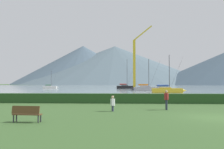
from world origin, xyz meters
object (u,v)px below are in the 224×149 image
person_seated_viewer (113,103)px  person_standing_walker (166,98)px  dock_crane (135,67)px  sailboat_slip_1 (126,87)px  sailboat_slip_4 (147,88)px  park_bench_near_path (27,113)px  sailboat_slip_5 (50,87)px  sailboat_slip_6 (167,90)px

person_seated_viewer → person_standing_walker: size_ratio=0.76×
dock_crane → sailboat_slip_1: bearing=97.3°
sailboat_slip_4 → person_standing_walker: 50.78m
person_standing_walker → dock_crane: size_ratio=0.08×
park_bench_near_path → sailboat_slip_4: bearing=82.6°
sailboat_slip_4 → dock_crane: (-3.32, 6.39, 6.69)m
dock_crane → person_standing_walker: bearing=-89.9°
dock_crane → person_seated_viewer: bearing=-94.2°
sailboat_slip_5 → person_seated_viewer: (31.49, -83.53, 0.13)m
sailboat_slip_4 → person_seated_viewer: 52.51m
sailboat_slip_6 → park_bench_near_path: (-15.59, -42.69, -0.12)m
person_seated_viewer → dock_crane: bearing=94.3°
person_standing_walker → sailboat_slip_6: bearing=76.5°
person_seated_viewer → person_standing_walker: 4.66m
sailboat_slip_1 → person_seated_viewer: sailboat_slip_1 is taller
sailboat_slip_5 → person_standing_walker: sailboat_slip_5 is taller
sailboat_slip_5 → person_standing_walker: size_ratio=4.70×
park_bench_near_path → dock_crane: size_ratio=0.08×
sailboat_slip_1 → sailboat_slip_5: size_ratio=1.59×
person_standing_walker → person_seated_viewer: bearing=-167.4°
person_standing_walker → sailboat_slip_4: bearing=83.1°
park_bench_near_path → person_standing_walker: person_standing_walker is taller
sailboat_slip_1 → person_seated_viewer: 80.38m
sailboat_slip_4 → sailboat_slip_6: 15.24m
sailboat_slip_1 → sailboat_slip_4: sailboat_slip_1 is taller
sailboat_slip_1 → dock_crane: dock_crane is taller
park_bench_near_path → person_seated_viewer: size_ratio=1.35×
sailboat_slip_5 → dock_crane: (35.81, -25.19, 6.83)m
sailboat_slip_4 → person_seated_viewer: (-7.64, -51.96, -0.01)m
sailboat_slip_4 → person_seated_viewer: size_ratio=7.55×
sailboat_slip_5 → park_bench_near_path: sailboat_slip_5 is taller
sailboat_slip_6 → dock_crane: 23.27m
sailboat_slip_5 → sailboat_slip_1: bearing=-8.2°
sailboat_slip_1 → person_seated_viewer: size_ratio=9.85×
sailboat_slip_1 → sailboat_slip_4: 29.06m
sailboat_slip_1 → sailboat_slip_4: (6.12, -28.41, -0.03)m
sailboat_slip_1 → sailboat_slip_6: size_ratio=1.39×
sailboat_slip_1 → dock_crane: 23.17m
park_bench_near_path → sailboat_slip_1: bearing=90.5°
sailboat_slip_4 → person_standing_walker: size_ratio=5.72×
sailboat_slip_5 → person_standing_walker: (35.96, -82.26, 0.42)m
sailboat_slip_5 → sailboat_slip_6: 62.91m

